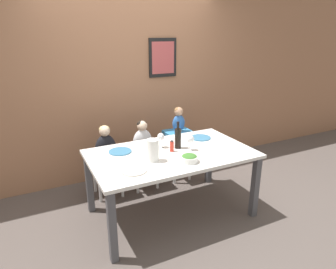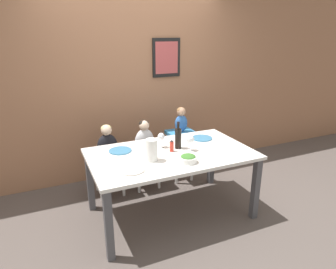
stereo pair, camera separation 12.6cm
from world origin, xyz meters
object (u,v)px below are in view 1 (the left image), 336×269
at_px(dinner_plate_front_left, 134,170).
at_px(dinner_plate_back_left, 120,151).
at_px(person_child_left, 105,144).
at_px(person_baby_right, 179,119).
at_px(chair_far_left, 107,166).
at_px(salad_bowl_large, 189,158).
at_px(chair_right_highchair, 178,142).
at_px(dinner_plate_back_right, 201,138).
at_px(wine_glass_far, 161,137).
at_px(person_child_center, 142,138).
at_px(chair_far_center, 143,159).
at_px(wine_bottle, 178,138).
at_px(wine_glass_near, 191,140).
at_px(paper_towel_roll, 153,150).

bearing_deg(dinner_plate_front_left, dinner_plate_back_left, 86.51).
bearing_deg(dinner_plate_front_left, person_child_left, 90.36).
bearing_deg(person_baby_right, chair_far_left, -179.94).
height_order(chair_far_left, salad_bowl_large, salad_bowl_large).
bearing_deg(chair_right_highchair, dinner_plate_back_right, -84.74).
distance_m(person_baby_right, wine_glass_far, 0.76).
xyz_separation_m(person_child_center, dinner_plate_front_left, (-0.48, -0.98, 0.07)).
height_order(chair_far_center, person_baby_right, person_baby_right).
bearing_deg(chair_right_highchair, salad_bowl_large, -112.80).
bearing_deg(wine_glass_far, dinner_plate_front_left, -138.07).
distance_m(salad_bowl_large, dinner_plate_back_left, 0.78).
bearing_deg(person_child_left, chair_right_highchair, -0.04).
xyz_separation_m(chair_far_center, chair_right_highchair, (0.53, 0.00, 0.15)).
bearing_deg(person_baby_right, wine_bottle, -118.96).
height_order(wine_glass_far, salad_bowl_large, wine_glass_far).
bearing_deg(dinner_plate_back_left, wine_glass_near, -22.28).
bearing_deg(person_child_left, salad_bowl_large, -60.80).
bearing_deg(chair_far_center, dinner_plate_back_left, -133.24).
bearing_deg(chair_far_center, wine_glass_near, -71.21).
bearing_deg(chair_far_left, wine_glass_far, -48.33).
bearing_deg(person_child_left, person_child_center, 0.00).
height_order(chair_right_highchair, dinner_plate_back_right, dinner_plate_back_right).
height_order(wine_bottle, salad_bowl_large, wine_bottle).
xyz_separation_m(chair_far_center, person_child_center, (-0.00, 0.00, 0.29)).
relative_size(person_child_center, person_baby_right, 1.33).
relative_size(person_child_left, wine_bottle, 1.47).
bearing_deg(wine_bottle, dinner_plate_back_left, 164.16).
bearing_deg(dinner_plate_front_left, salad_bowl_large, -4.83).
xyz_separation_m(person_child_left, dinner_plate_front_left, (0.01, -0.98, 0.07)).
xyz_separation_m(chair_far_center, wine_glass_far, (0.01, -0.55, 0.48)).
bearing_deg(chair_right_highchair, person_child_left, 179.96).
distance_m(salad_bowl_large, dinner_plate_back_right, 0.73).
bearing_deg(salad_bowl_large, wine_glass_near, 57.89).
distance_m(chair_right_highchair, salad_bowl_large, 1.15).
height_order(chair_far_left, paper_towel_roll, paper_towel_roll).
bearing_deg(wine_glass_near, chair_right_highchair, 70.81).
distance_m(chair_far_left, chair_right_highchair, 1.02).
height_order(chair_far_center, chair_right_highchair, chair_right_highchair).
height_order(chair_far_left, person_child_left, person_child_left).
distance_m(chair_far_center, dinner_plate_front_left, 1.15).
distance_m(chair_far_center, wine_glass_far, 0.73).
height_order(wine_bottle, wine_glass_near, wine_bottle).
bearing_deg(wine_glass_far, person_baby_right, 46.57).
bearing_deg(chair_right_highchair, dinner_plate_back_left, -153.98).
relative_size(person_child_center, dinner_plate_back_left, 1.82).
height_order(chair_right_highchair, dinner_plate_back_left, dinner_plate_back_left).
relative_size(chair_far_center, dinner_plate_back_left, 1.93).
xyz_separation_m(chair_right_highchair, paper_towel_roll, (-0.75, -0.85, 0.32)).
relative_size(wine_glass_near, dinner_plate_front_left, 0.69).
distance_m(chair_right_highchair, wine_bottle, 0.81).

